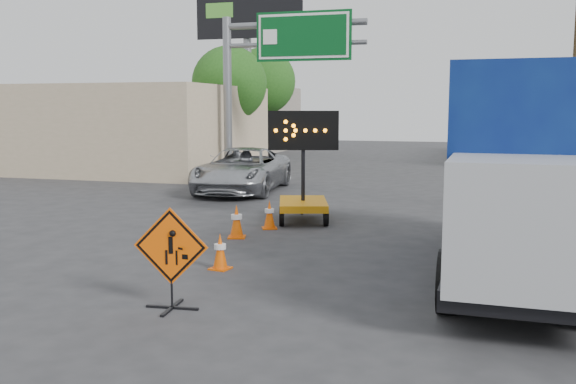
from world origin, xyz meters
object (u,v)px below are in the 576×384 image
at_px(construction_sign, 171,256).
at_px(arrow_board, 303,197).
at_px(pickup_truck, 242,170).
at_px(box_truck, 525,183).

relative_size(construction_sign, arrow_board, 0.53).
distance_m(arrow_board, pickup_truck, 6.35).
xyz_separation_m(construction_sign, pickup_truck, (-3.73, 13.01, -0.03)).
bearing_deg(arrow_board, box_truck, -55.84).
bearing_deg(box_truck, pickup_truck, 134.78).
relative_size(pickup_truck, box_truck, 0.72).
bearing_deg(pickup_truck, construction_sign, -79.05).
height_order(construction_sign, pickup_truck, pickup_truck).
distance_m(construction_sign, arrow_board, 7.82).
bearing_deg(pickup_truck, arrow_board, -59.87).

